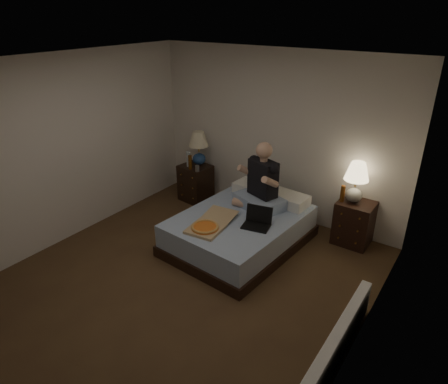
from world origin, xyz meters
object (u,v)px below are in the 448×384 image
Objects in this scene: laptop at (256,219)px; lamp_left at (199,148)px; beer_bottle_left at (190,162)px; soda_can at (197,168)px; lamp_right at (356,182)px; pizza_box at (205,228)px; beer_bottle_right at (343,194)px; bed at (240,230)px; nightstand_left at (196,183)px; nightstand_right at (354,223)px; person at (260,176)px; water_bottle at (188,159)px; radiator at (338,345)px.

lamp_left is at bearing 137.14° from laptop.
beer_bottle_left is at bearing 143.51° from laptop.
lamp_right is at bearing 7.85° from soda_can.
soda_can reaches higher than pizza_box.
soda_can is (0.17, -0.26, -0.23)m from lamp_left.
beer_bottle_right is at bearing -0.33° from lamp_left.
beer_bottle_right is (2.43, -0.01, -0.16)m from lamp_left.
lamp_left reaches higher than pizza_box.
bed is 0.50m from laptop.
beer_bottle_right is at bearing 6.30° from soda_can.
beer_bottle_right reaches higher than nightstand_left.
lamp_left is 0.30m from beer_bottle_left.
nightstand_left is 6.12× the size of soda_can.
person is (-1.17, -0.58, 0.61)m from nightstand_right.
nightstand_right is at bearing 38.06° from laptop.
beer_bottle_right is at bearing 42.22° from laptop.
water_bottle is 1.58m from person.
beer_bottle_left reaches higher than soda_can.
lamp_left reaches higher than nightstand_right.
nightstand_left is at bearing 44.23° from water_bottle.
lamp_right reaches higher than nightstand_right.
soda_can is 0.43× the size of beer_bottle_left.
water_bottle is 1.09× the size of beer_bottle_right.
bed is 1.57m from nightstand_right.
beer_bottle_right is at bearing 43.70° from bed.
bed reaches higher than radiator.
lamp_left reaches higher than beer_bottle_left.
nightstand_left is 2.64m from lamp_right.
radiator is at bearing -46.70° from laptop.
beer_bottle_right is at bearing 45.98° from person.
nightstand_left is 0.44m from water_bottle.
pizza_box is at bearing 163.05° from radiator.
soda_can is 0.06× the size of radiator.
pizza_box is 2.07m from radiator.
lamp_left is 2.24× the size of water_bottle.
pizza_box is at bearing -84.37° from person.
lamp_right is at bearing 46.61° from person.
bed is 3.25× the size of lamp_left.
nightstand_right is 2.08m from pizza_box.
lamp_right is at bearing 43.00° from bed.
beer_bottle_right is at bearing 3.49° from water_bottle.
lamp_left is 1.94m from pizza_box.
laptop reaches higher than nightstand_right.
beer_bottle_left is (-2.61, -0.31, 0.42)m from nightstand_right.
water_bottle is 1.85m from pizza_box.
nightstand_right is 0.47m from beer_bottle_right.
nightstand_right is 1.10× the size of lamp_right.
nightstand_right is 1.81× the size of laptop.
water_bottle reaches higher than laptop.
person reaches higher than nightstand_left.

